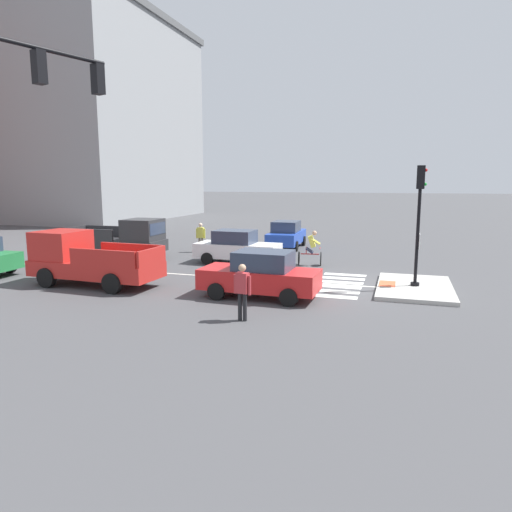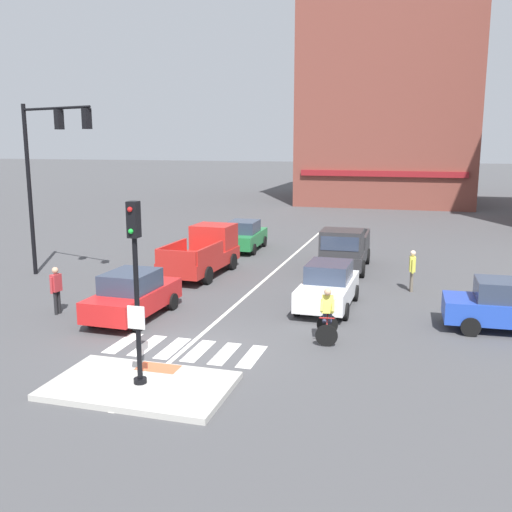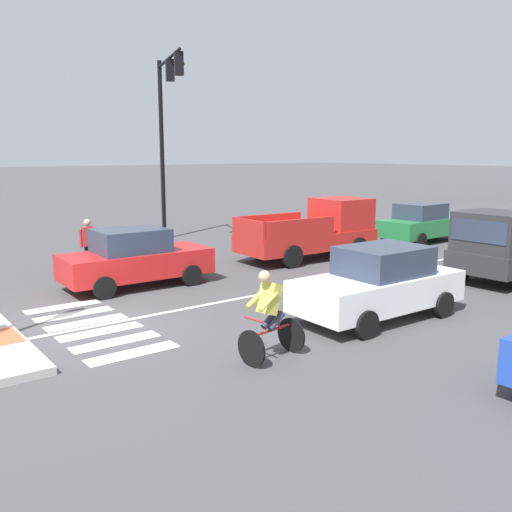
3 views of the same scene
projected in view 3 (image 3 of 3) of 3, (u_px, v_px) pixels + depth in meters
ground_plane at (85, 328)px, 11.85m from camera, size 300.00×300.00×0.00m
tactile_pad_front at (3, 337)px, 10.85m from camera, size 1.10×0.60×0.01m
crosswalk_stripe_a at (63, 307)px, 13.53m from camera, size 0.44×1.80×0.01m
crosswalk_stripe_b at (74, 314)px, 12.90m from camera, size 0.44×1.80×0.01m
crosswalk_stripe_c at (87, 322)px, 12.27m from camera, size 0.44×1.80×0.01m
crosswalk_stripe_d at (100, 331)px, 11.64m from camera, size 0.44×1.80×0.01m
crosswalk_stripe_e at (116, 342)px, 11.01m from camera, size 0.44×1.80×0.01m
crosswalk_stripe_f at (133, 353)px, 10.38m from camera, size 0.44×1.80×0.01m
lane_centre_line at (389, 270)px, 17.81m from camera, size 0.14×28.00×0.01m
traffic_light_mast at (166, 118)px, 22.24m from camera, size 4.13×1.51×7.47m
car_green_westbound_distant at (421, 223)px, 23.22m from camera, size 1.98×4.17×1.64m
car_red_westbound_near at (135, 258)px, 15.46m from camera, size 1.92×4.14×1.64m
car_white_eastbound_mid at (379, 283)px, 12.47m from camera, size 1.90×4.13×1.64m
pickup_truck_red_westbound_far at (318, 231)px, 19.72m from camera, size 2.21×5.17×2.08m
cyclist at (270, 314)px, 9.90m from camera, size 0.80×1.17×1.68m
pedestrian_at_curb_left at (88, 241)px, 17.42m from camera, size 0.27×0.55×1.67m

